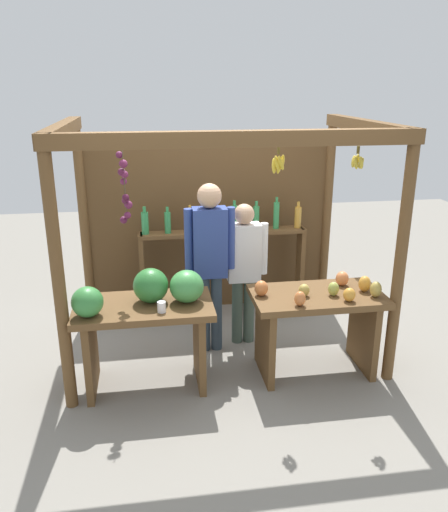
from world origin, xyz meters
name	(u,v)px	position (x,y,z in m)	size (l,w,h in m)	color
ground_plane	(221,341)	(0.00, 0.00, 0.00)	(12.00, 12.00, 0.00)	gray
market_stall	(215,210)	(0.00, 0.40, 1.30)	(2.91, 1.93, 2.22)	brown
fruit_counter_left	(147,313)	(-0.74, -0.69, 0.70)	(1.17, 0.64, 1.07)	brown
fruit_counter_right	(317,314)	(0.78, -0.69, 0.58)	(1.17, 0.64, 0.92)	brown
bottle_shelf_unit	(223,247)	(0.12, 0.68, 0.81)	(1.86, 0.22, 1.36)	brown
vendor_man	(210,253)	(-0.13, -0.14, 1.02)	(0.48, 0.23, 1.69)	#344656
vendor_woman	(244,263)	(0.22, -0.02, 0.86)	(0.48, 0.20, 1.46)	#435649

